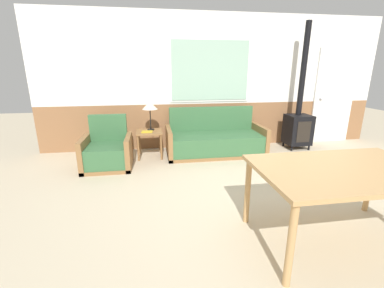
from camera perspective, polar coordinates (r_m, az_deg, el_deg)
ground_plane at (r=3.42m, az=15.87°, el=-12.72°), size 16.00×16.00×0.00m
wall_back at (r=5.49m, az=5.31°, el=13.53°), size 7.20×0.09×2.70m
couch at (r=5.10m, az=5.09°, el=0.69°), size 1.90×0.86×0.88m
armchair at (r=4.61m, az=-18.23°, el=-1.82°), size 0.80×0.74×0.86m
side_table at (r=4.91m, az=-9.44°, el=1.79°), size 0.48×0.48×0.50m
table_lamp at (r=4.88m, az=-9.36°, el=8.30°), size 0.29×0.29×0.55m
book_stack at (r=4.81m, az=-9.94°, el=2.70°), size 0.21×0.16×0.02m
dining_table at (r=2.75m, az=30.84°, el=-5.97°), size 1.61×1.01×0.76m
wood_stove at (r=5.80m, az=22.59°, el=4.69°), size 0.48×0.45×2.51m
entry_door at (r=6.67m, az=28.94°, el=9.24°), size 0.95×0.09×2.07m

